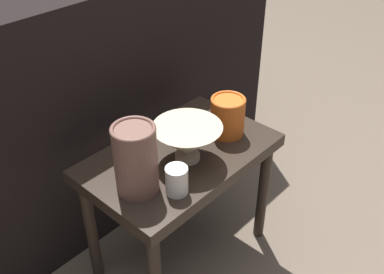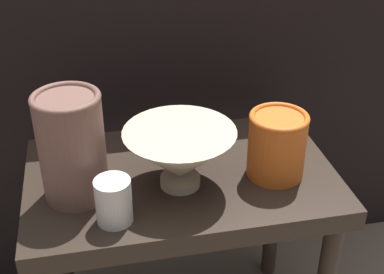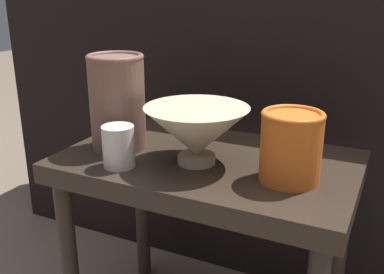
% 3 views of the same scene
% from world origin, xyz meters
% --- Properties ---
extents(table, '(0.58, 0.36, 0.44)m').
position_xyz_m(table, '(0.00, 0.00, 0.38)').
color(table, '#2D231C').
rests_on(table, ground_plane).
extents(couch_backdrop, '(1.57, 0.50, 0.86)m').
position_xyz_m(couch_backdrop, '(0.00, 0.51, 0.43)').
color(couch_backdrop, black).
rests_on(couch_backdrop, ground_plane).
extents(bowl, '(0.20, 0.20, 0.11)m').
position_xyz_m(bowl, '(-0.01, -0.04, 0.51)').
color(bowl, '#C1B293').
rests_on(bowl, table).
extents(vase_textured_left, '(0.12, 0.12, 0.20)m').
position_xyz_m(vase_textured_left, '(-0.19, -0.03, 0.54)').
color(vase_textured_left, brown).
rests_on(vase_textured_left, table).
extents(vase_colorful_right, '(0.11, 0.11, 0.13)m').
position_xyz_m(vase_colorful_right, '(0.17, -0.04, 0.51)').
color(vase_colorful_right, orange).
rests_on(vase_colorful_right, table).
extents(cup, '(0.06, 0.06, 0.08)m').
position_xyz_m(cup, '(-0.13, -0.12, 0.48)').
color(cup, silver).
rests_on(cup, table).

